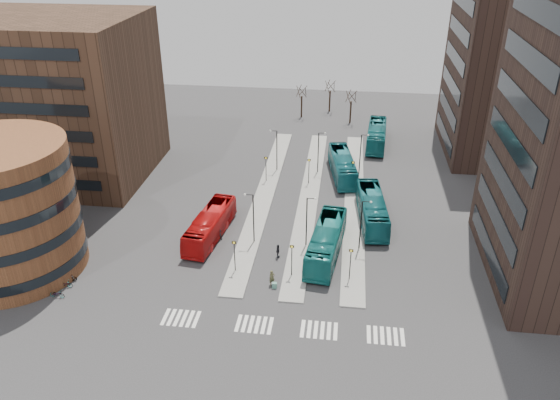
# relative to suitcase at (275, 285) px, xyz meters

# --- Properties ---
(ground) EXTENTS (160.00, 160.00, 0.00)m
(ground) POSITION_rel_suitcase_xyz_m (-0.11, -9.75, -0.30)
(ground) COLOR #2B2B2D
(ground) RESTS_ON ground
(island_left) EXTENTS (2.50, 45.00, 0.15)m
(island_left) POSITION_rel_suitcase_xyz_m (-4.11, 20.25, -0.22)
(island_left) COLOR gray
(island_left) RESTS_ON ground
(island_mid) EXTENTS (2.50, 45.00, 0.15)m
(island_mid) POSITION_rel_suitcase_xyz_m (1.89, 20.25, -0.22)
(island_mid) COLOR gray
(island_mid) RESTS_ON ground
(island_right) EXTENTS (2.50, 45.00, 0.15)m
(island_right) POSITION_rel_suitcase_xyz_m (7.89, 20.25, -0.22)
(island_right) COLOR gray
(island_right) RESTS_ON ground
(suitcase) EXTENTS (0.49, 0.40, 0.60)m
(suitcase) POSITION_rel_suitcase_xyz_m (0.00, 0.00, 0.00)
(suitcase) COLOR #1C3F9C
(suitcase) RESTS_ON ground
(red_bus) EXTENTS (4.05, 11.67, 3.18)m
(red_bus) POSITION_rel_suitcase_xyz_m (-8.76, 8.81, 1.29)
(red_bus) COLOR #B80E0E
(red_bus) RESTS_ON ground
(teal_bus_a) EXTENTS (4.28, 12.51, 3.41)m
(teal_bus_a) POSITION_rel_suitcase_xyz_m (4.83, 6.71, 1.41)
(teal_bus_a) COLOR #146766
(teal_bus_a) RESTS_ON ground
(teal_bus_b) EXTENTS (4.69, 12.17, 3.31)m
(teal_bus_b) POSITION_rel_suitcase_xyz_m (6.06, 27.38, 1.36)
(teal_bus_b) COLOR #15646D
(teal_bus_b) RESTS_ON ground
(teal_bus_c) EXTENTS (3.95, 12.32, 3.37)m
(teal_bus_c) POSITION_rel_suitcase_xyz_m (9.99, 14.94, 1.39)
(teal_bus_c) COLOR #145F66
(teal_bus_c) RESTS_ON ground
(teal_bus_d) EXTENTS (3.61, 12.20, 3.35)m
(teal_bus_d) POSITION_rel_suitcase_xyz_m (11.25, 40.10, 1.38)
(teal_bus_d) COLOR #146468
(teal_bus_d) RESTS_ON ground
(traveller) EXTENTS (0.75, 0.68, 1.71)m
(traveller) POSITION_rel_suitcase_xyz_m (-0.33, 0.48, 0.56)
(traveller) COLOR #4A482C
(traveller) RESTS_ON ground
(commuter_a) EXTENTS (1.01, 0.91, 1.71)m
(commuter_a) POSITION_rel_suitcase_xyz_m (-7.70, 8.32, 0.56)
(commuter_a) COLOR black
(commuter_a) RESTS_ON ground
(commuter_b) EXTENTS (0.57, 1.01, 1.63)m
(commuter_b) POSITION_rel_suitcase_xyz_m (-0.37, 5.51, 0.52)
(commuter_b) COLOR black
(commuter_b) RESTS_ON ground
(commuter_c) EXTENTS (0.74, 1.12, 1.61)m
(commuter_c) POSITION_rel_suitcase_xyz_m (3.51, 5.43, 0.51)
(commuter_c) COLOR black
(commuter_c) RESTS_ON ground
(bicycle_near) EXTENTS (1.56, 0.58, 0.81)m
(bicycle_near) POSITION_rel_suitcase_xyz_m (-21.11, -4.26, 0.11)
(bicycle_near) COLOR gray
(bicycle_near) RESTS_ON ground
(bicycle_mid) EXTENTS (1.58, 0.90, 0.91)m
(bicycle_mid) POSITION_rel_suitcase_xyz_m (-21.11, -1.71, 0.16)
(bicycle_mid) COLOR gray
(bicycle_mid) RESTS_ON ground
(bicycle_far) EXTENTS (1.63, 0.84, 0.82)m
(bicycle_far) POSITION_rel_suitcase_xyz_m (-21.11, -2.67, 0.11)
(bicycle_far) COLOR gray
(bicycle_far) RESTS_ON ground
(crosswalk_stripes) EXTENTS (22.35, 2.40, 0.01)m
(crosswalk_stripes) POSITION_rel_suitcase_xyz_m (1.64, -5.75, -0.29)
(crosswalk_stripes) COLOR silver
(crosswalk_stripes) RESTS_ON ground
(round_building) EXTENTS (15.16, 15.16, 14.00)m
(round_building) POSITION_rel_suitcase_xyz_m (-28.11, 0.25, 6.69)
(round_building) COLOR brown
(round_building) RESTS_ON ground
(office_block) EXTENTS (25.00, 20.12, 22.00)m
(office_block) POSITION_rel_suitcase_xyz_m (-34.11, 24.23, 10.70)
(office_block) COLOR #432C1F
(office_block) RESTS_ON ground
(tower_far) EXTENTS (20.12, 20.00, 30.00)m
(tower_far) POSITION_rel_suitcase_xyz_m (31.87, 40.25, 14.70)
(tower_far) COLOR #31221B
(tower_far) RESTS_ON ground
(sign_poles) EXTENTS (12.45, 22.12, 3.65)m
(sign_poles) POSITION_rel_suitcase_xyz_m (1.49, 13.24, 2.11)
(sign_poles) COLOR black
(sign_poles) RESTS_ON ground
(lamp_posts) EXTENTS (14.04, 20.24, 6.12)m
(lamp_posts) POSITION_rel_suitcase_xyz_m (2.53, 18.25, 3.28)
(lamp_posts) COLOR black
(lamp_posts) RESTS_ON ground
(bare_trees) EXTENTS (10.97, 8.14, 5.90)m
(bare_trees) POSITION_rel_suitcase_xyz_m (2.56, 52.91, 2.43)
(bare_trees) COLOR black
(bare_trees) RESTS_ON ground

